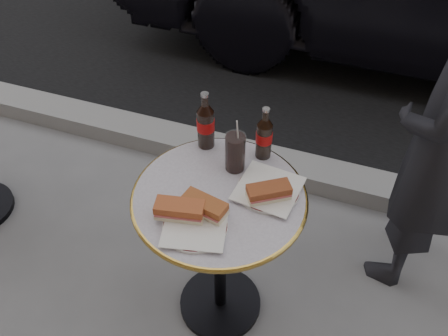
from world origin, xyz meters
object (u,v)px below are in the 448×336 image
(bistro_table, at_px, (220,257))
(plate_right, at_px, (268,190))
(cola_bottle_right, at_px, (264,133))
(cola_glass, at_px, (235,152))
(pedestrian, at_px, (441,144))
(cola_bottle_left, at_px, (206,120))
(plate_left, at_px, (195,226))

(bistro_table, bearing_deg, plate_right, 26.26)
(bistro_table, distance_m, cola_bottle_right, 0.54)
(cola_glass, xyz_separation_m, pedestrian, (0.71, 0.37, -0.06))
(plate_right, relative_size, pedestrian, 0.15)
(bistro_table, relative_size, cola_bottle_left, 3.01)
(plate_left, distance_m, pedestrian, 1.00)
(cola_bottle_right, height_order, pedestrian, pedestrian)
(bistro_table, distance_m, cola_bottle_left, 0.56)
(bistro_table, height_order, cola_bottle_left, cola_bottle_left)
(cola_bottle_right, bearing_deg, cola_glass, -128.53)
(pedestrian, bearing_deg, cola_bottle_left, -57.41)
(plate_right, xyz_separation_m, pedestrian, (0.56, 0.44, 0.01))
(bistro_table, xyz_separation_m, cola_bottle_left, (-0.14, 0.23, 0.49))
(bistro_table, xyz_separation_m, pedestrian, (0.71, 0.52, 0.39))
(cola_bottle_left, bearing_deg, cola_glass, -29.87)
(plate_left, relative_size, pedestrian, 0.14)
(plate_right, bearing_deg, plate_left, -127.26)
(plate_left, xyz_separation_m, cola_bottle_left, (-0.11, 0.39, 0.12))
(bistro_table, xyz_separation_m, cola_glass, (0.01, 0.15, 0.44))
(bistro_table, bearing_deg, plate_left, -98.89)
(cola_bottle_left, bearing_deg, plate_right, -28.03)
(cola_glass, bearing_deg, pedestrian, 27.47)
(plate_right, distance_m, pedestrian, 0.71)
(plate_right, height_order, cola_bottle_right, cola_bottle_right)
(plate_right, distance_m, cola_bottle_right, 0.21)
(plate_left, distance_m, cola_glass, 0.32)
(pedestrian, bearing_deg, bistro_table, -40.01)
(pedestrian, bearing_deg, plate_left, -33.41)
(plate_right, distance_m, cola_glass, 0.18)
(plate_left, distance_m, cola_bottle_right, 0.44)
(plate_left, bearing_deg, cola_bottle_left, 105.94)
(bistro_table, height_order, pedestrian, pedestrian)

